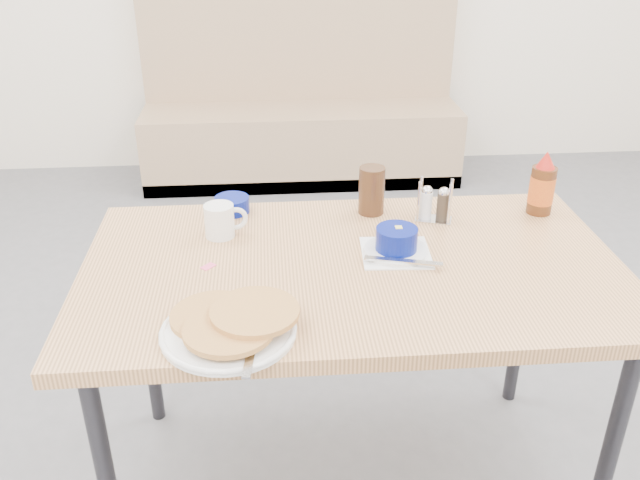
{
  "coord_description": "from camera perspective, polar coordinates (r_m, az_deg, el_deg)",
  "views": [
    {
      "loc": [
        -0.21,
        -1.27,
        1.62
      ],
      "look_at": [
        -0.08,
        0.27,
        0.82
      ],
      "focal_mm": 38.0,
      "sensor_mm": 36.0,
      "label": 1
    }
  ],
  "objects": [
    {
      "name": "coffee_mug",
      "position": [
        1.89,
        -8.35,
        1.66
      ],
      "size": [
        0.12,
        0.08,
        0.09
      ],
      "rotation": [
        0.0,
        0.0,
        0.19
      ],
      "color": "white",
      "rests_on": "dining_table"
    },
    {
      "name": "condiment_caddy",
      "position": [
        1.99,
        9.6,
        2.81
      ],
      "size": [
        0.12,
        0.09,
        0.12
      ],
      "rotation": [
        0.0,
        0.0,
        -0.32
      ],
      "color": "silver",
      "rests_on": "dining_table"
    },
    {
      "name": "creamer_bowl",
      "position": [
        2.04,
        -7.42,
        2.96
      ],
      "size": [
        0.1,
        0.1,
        0.05
      ],
      "rotation": [
        0.0,
        0.0,
        0.33
      ],
      "color": "navy",
      "rests_on": "dining_table"
    },
    {
      "name": "grits_setting",
      "position": [
        1.8,
        6.46,
        -0.25
      ],
      "size": [
        0.2,
        0.2,
        0.08
      ],
      "rotation": [
        0.0,
        0.0,
        -0.06
      ],
      "color": "white",
      "rests_on": "dining_table"
    },
    {
      "name": "syrup_bottle",
      "position": [
        2.1,
        18.2,
        4.29
      ],
      "size": [
        0.07,
        0.07,
        0.19
      ],
      "rotation": [
        0.0,
        0.0,
        -0.41
      ],
      "color": "#47230F",
      "rests_on": "dining_table"
    },
    {
      "name": "pancake_plate",
      "position": [
        1.49,
        -7.54,
        -7.11
      ],
      "size": [
        0.3,
        0.32,
        0.05
      ],
      "rotation": [
        0.0,
        0.0,
        -0.43
      ],
      "color": "white",
      "rests_on": "dining_table"
    },
    {
      "name": "butter_bowl",
      "position": [
        1.85,
        6.59,
        0.27
      ],
      "size": [
        0.1,
        0.1,
        0.05
      ],
      "rotation": [
        0.0,
        0.0,
        0.1
      ],
      "color": "navy",
      "rests_on": "dining_table"
    },
    {
      "name": "amber_tumbler",
      "position": [
        2.01,
        4.37,
        4.2
      ],
      "size": [
        0.1,
        0.1,
        0.14
      ],
      "primitive_type": "cylinder",
      "rotation": [
        0.0,
        0.0,
        -0.39
      ],
      "color": "#3C2313",
      "rests_on": "dining_table"
    },
    {
      "name": "booth_bench",
      "position": [
        4.25,
        -1.61,
        10.07
      ],
      "size": [
        1.9,
        0.56,
        1.22
      ],
      "color": "tan",
      "rests_on": "ground"
    },
    {
      "name": "sugar_wrapper",
      "position": [
        1.76,
        -9.39,
        -2.21
      ],
      "size": [
        0.04,
        0.04,
        0.0
      ],
      "primitive_type": "cube",
      "rotation": [
        0.0,
        0.0,
        0.83
      ],
      "color": "#FE5483",
      "rests_on": "dining_table"
    },
    {
      "name": "dining_table",
      "position": [
        1.79,
        2.75,
        -3.67
      ],
      "size": [
        1.4,
        0.8,
        0.76
      ],
      "color": "tan",
      "rests_on": "ground"
    }
  ]
}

